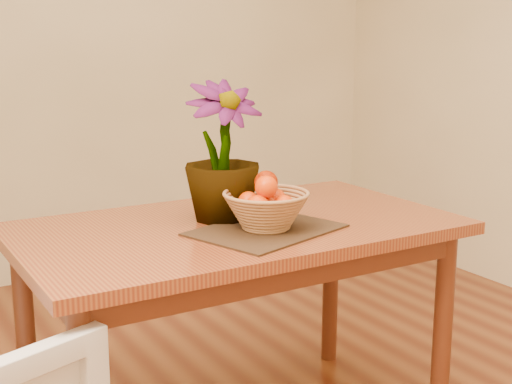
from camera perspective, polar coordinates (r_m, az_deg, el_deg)
wall_back at (r=4.04m, az=-15.41°, el=12.05°), size 4.00×0.02×2.70m
table at (r=2.33m, az=-1.53°, el=-4.57°), size 1.40×0.80×0.75m
placemat at (r=2.21m, az=0.81°, el=-3.05°), size 0.51×0.44×0.01m
wicker_basket at (r=2.19m, az=0.81°, el=-1.61°), size 0.27×0.27×0.11m
orange_pile at (r=2.18m, az=0.82°, el=-0.28°), size 0.17×0.17×0.13m
potted_plant at (r=2.30m, az=-2.71°, el=3.26°), size 0.26×0.26×0.45m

